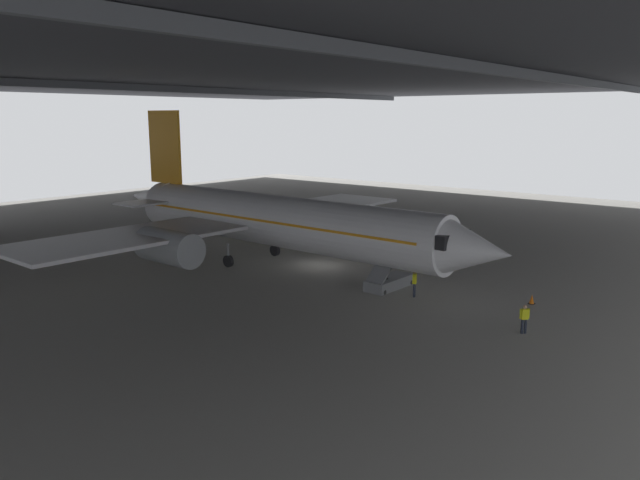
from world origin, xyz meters
name	(u,v)px	position (x,y,z in m)	size (l,w,h in m)	color
ground_plane	(318,266)	(0.00, 0.00, 0.00)	(110.00, 110.00, 0.00)	gray
hangar_structure	(192,68)	(-0.09, 13.77, 15.25)	(121.00, 99.00, 15.88)	#4C4F54
airplane_main	(271,220)	(-1.99, 2.92, 3.50)	(36.04, 37.46, 11.70)	white
boarding_stairs	(390,277)	(-1.62, -7.48, 0.74)	(4.28, 1.60, 4.71)	slate
crew_worker_near_nose	(524,317)	(-4.73, -17.76, 0.88)	(0.42, 0.41, 1.56)	#232838
crew_worker_by_stairs	(415,282)	(-2.51, -9.87, 1.00)	(0.52, 0.33, 1.74)	#232838
traffic_cone_orange	(532,299)	(0.67, -16.20, 0.29)	(0.36, 0.36, 0.60)	black
baggage_tug	(248,232)	(4.69, 12.28, 0.53)	(1.95, 2.49, 0.90)	yellow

